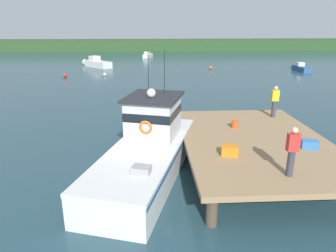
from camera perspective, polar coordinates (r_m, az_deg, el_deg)
ground_plane at (r=13.36m, az=-4.86°, el=-7.59°), size 200.00×200.00×0.00m
dock at (r=13.64m, az=15.63°, el=-2.77°), size 6.00×9.00×1.20m
main_fishing_boat at (r=12.81m, az=-3.37°, el=-3.78°), size 4.74×9.91×4.80m
crate_single_far at (r=13.26m, az=24.61°, el=-3.07°), size 0.71×0.60×0.32m
crate_stack_mid_dock at (r=11.65m, az=11.28°, el=-4.47°), size 0.68×0.56×0.35m
bait_bucket at (r=14.74m, az=12.19°, el=0.31°), size 0.32×0.32×0.34m
deckhand_by_the_boat at (r=10.40m, az=21.86°, el=-4.24°), size 0.36×0.22×1.63m
deckhand_further_back at (r=16.84m, az=19.01°, el=4.39°), size 0.36×0.22×1.63m
moored_boat_outer_mooring at (r=57.55m, az=-3.81°, el=12.79°), size 1.89×4.34×1.08m
moored_boat_far_right at (r=44.49m, az=23.22°, el=9.77°), size 1.07×4.16×1.06m
moored_boat_off_the_point at (r=45.86m, az=-13.02°, el=11.17°), size 4.84×5.23×1.51m
mooring_buoy_channel_marker at (r=37.70m, az=-18.41°, el=8.81°), size 0.45×0.45×0.45m
mooring_buoy_outer at (r=42.82m, az=7.86°, el=10.56°), size 0.41×0.41×0.41m
mooring_buoy_spare_mooring at (r=37.55m, az=-11.55°, el=9.29°), size 0.39×0.39×0.39m
far_shoreline at (r=74.17m, az=-3.75°, el=14.65°), size 120.00×8.00×2.40m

